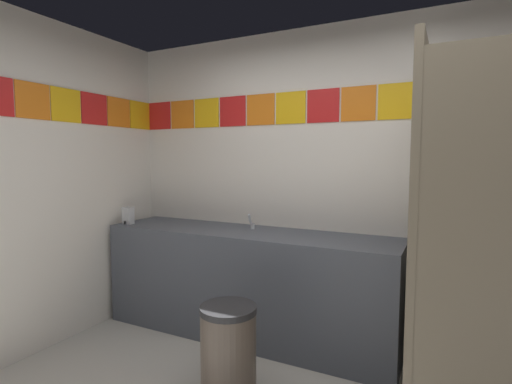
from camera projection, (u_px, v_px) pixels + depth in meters
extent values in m
cube|color=silver|center=(340.00, 184.00, 3.24)|extent=(4.03, 0.08, 2.60)
cube|color=red|center=(160.00, 116.00, 3.98)|extent=(0.27, 0.01, 0.27)
cube|color=orange|center=(182.00, 115.00, 3.85)|extent=(0.27, 0.01, 0.27)
cube|color=yellow|center=(207.00, 113.00, 3.72)|extent=(0.27, 0.01, 0.27)
cube|color=red|center=(233.00, 111.00, 3.59)|extent=(0.27, 0.01, 0.27)
cube|color=orange|center=(260.00, 110.00, 3.46)|extent=(0.27, 0.01, 0.27)
cube|color=yellow|center=(291.00, 108.00, 3.33)|extent=(0.27, 0.01, 0.27)
cube|color=red|center=(323.00, 106.00, 3.21)|extent=(0.27, 0.01, 0.27)
cube|color=orange|center=(358.00, 104.00, 3.08)|extent=(0.27, 0.01, 0.27)
cube|color=yellow|center=(396.00, 101.00, 2.95)|extent=(0.27, 0.01, 0.27)
cube|color=red|center=(438.00, 99.00, 2.82)|extent=(0.27, 0.01, 0.27)
cube|color=orange|center=(484.00, 96.00, 2.69)|extent=(0.27, 0.01, 0.27)
cube|color=orange|center=(33.00, 101.00, 2.92)|extent=(0.01, 0.27, 0.27)
cube|color=yellow|center=(66.00, 105.00, 3.17)|extent=(0.01, 0.27, 0.27)
cube|color=red|center=(94.00, 109.00, 3.42)|extent=(0.01, 0.27, 0.27)
cube|color=orange|center=(119.00, 112.00, 3.67)|extent=(0.01, 0.27, 0.27)
cube|color=yellow|center=(140.00, 115.00, 3.92)|extent=(0.01, 0.27, 0.27)
cube|color=#4C515B|center=(247.00, 283.00, 3.32)|extent=(2.53, 0.62, 0.90)
cube|color=#4C515B|center=(262.00, 230.00, 3.54)|extent=(2.53, 0.03, 0.08)
cylinder|color=white|center=(245.00, 238.00, 3.26)|extent=(0.34, 0.34, 0.10)
cylinder|color=silver|center=(253.00, 226.00, 3.37)|extent=(0.04, 0.04, 0.05)
cylinder|color=silver|center=(250.00, 219.00, 3.32)|extent=(0.02, 0.06, 0.09)
cube|color=#B7BABF|center=(128.00, 216.00, 3.62)|extent=(0.09, 0.07, 0.16)
cylinder|color=black|center=(125.00, 223.00, 3.59)|extent=(0.02, 0.02, 0.03)
cube|color=#726651|center=(423.00, 244.00, 2.25)|extent=(0.04, 1.50, 2.03)
cylinder|color=silver|center=(417.00, 256.00, 1.58)|extent=(0.02, 0.02, 0.10)
cylinder|color=white|center=(507.00, 375.00, 2.36)|extent=(0.38, 0.38, 0.40)
torus|color=white|center=(509.00, 341.00, 2.34)|extent=(0.39, 0.39, 0.05)
cube|color=white|center=(506.00, 304.00, 2.51)|extent=(0.34, 0.17, 0.34)
cylinder|color=brown|center=(228.00, 355.00, 2.44)|extent=(0.35, 0.35, 0.55)
cylinder|color=#262628|center=(228.00, 309.00, 2.42)|extent=(0.36, 0.36, 0.04)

